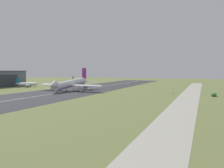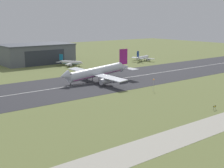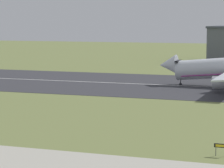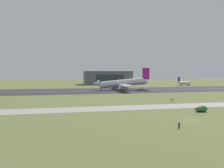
{
  "view_description": "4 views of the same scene",
  "coord_description": "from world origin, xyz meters",
  "px_view_note": "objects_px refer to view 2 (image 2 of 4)",
  "views": [
    {
      "loc": [
        -137.05,
        18.53,
        15.73
      ],
      "look_at": [
        -17.55,
        68.93,
        8.06
      ],
      "focal_mm": 35.0,
      "sensor_mm": 36.0,
      "label": 1
    },
    {
      "loc": [
        -96.67,
        -34.1,
        37.01
      ],
      "look_at": [
        -12.89,
        72.78,
        8.49
      ],
      "focal_mm": 50.0,
      "sensor_mm": 36.0,
      "label": 2
    },
    {
      "loc": [
        22.32,
        -35.71,
        18.86
      ],
      "look_at": [
        -15.15,
        73.49,
        4.91
      ],
      "focal_mm": 85.0,
      "sensor_mm": 36.0,
      "label": 3
    },
    {
      "loc": [
        -37.26,
        -58.91,
        14.45
      ],
      "look_at": [
        -9.86,
        68.36,
        7.66
      ],
      "focal_mm": 35.0,
      "sensor_mm": 36.0,
      "label": 4
    }
  ],
  "objects_px": {
    "airplane_landing": "(96,72)",
    "windsock_pole": "(154,80)",
    "runway_sign": "(215,107)",
    "airplane_parked_west": "(143,58)",
    "airplane_parked_centre": "(71,63)"
  },
  "relations": [
    {
      "from": "airplane_landing",
      "to": "windsock_pole",
      "type": "bearing_deg",
      "value": -76.19
    },
    {
      "from": "runway_sign",
      "to": "windsock_pole",
      "type": "bearing_deg",
      "value": 82.46
    },
    {
      "from": "runway_sign",
      "to": "airplane_landing",
      "type": "bearing_deg",
      "value": 93.01
    },
    {
      "from": "airplane_parked_west",
      "to": "windsock_pole",
      "type": "relative_size",
      "value": 3.59
    },
    {
      "from": "airplane_parked_west",
      "to": "runway_sign",
      "type": "xyz_separation_m",
      "value": [
        -82.28,
        -129.29,
        -1.55
      ]
    },
    {
      "from": "airplane_parked_centre",
      "to": "windsock_pole",
      "type": "distance_m",
      "value": 103.47
    },
    {
      "from": "airplane_landing",
      "to": "airplane_parked_west",
      "type": "relative_size",
      "value": 2.47
    },
    {
      "from": "airplane_parked_west",
      "to": "runway_sign",
      "type": "relative_size",
      "value": 12.49
    },
    {
      "from": "airplane_parked_west",
      "to": "windsock_pole",
      "type": "height_order",
      "value": "airplane_parked_west"
    },
    {
      "from": "airplane_landing",
      "to": "windsock_pole",
      "type": "xyz_separation_m",
      "value": [
        9.45,
        -38.44,
        -0.08
      ]
    },
    {
      "from": "airplane_parked_west",
      "to": "airplane_parked_centre",
      "type": "relative_size",
      "value": 1.04
    },
    {
      "from": "airplane_landing",
      "to": "runway_sign",
      "type": "height_order",
      "value": "airplane_landing"
    },
    {
      "from": "airplane_parked_west",
      "to": "airplane_parked_centre",
      "type": "distance_m",
      "value": 67.17
    },
    {
      "from": "airplane_landing",
      "to": "windsock_pole",
      "type": "height_order",
      "value": "airplane_landing"
    },
    {
      "from": "airplane_landing",
      "to": "airplane_parked_centre",
      "type": "xyz_separation_m",
      "value": [
        20.65,
        64.38,
        -2.93
      ]
    }
  ]
}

